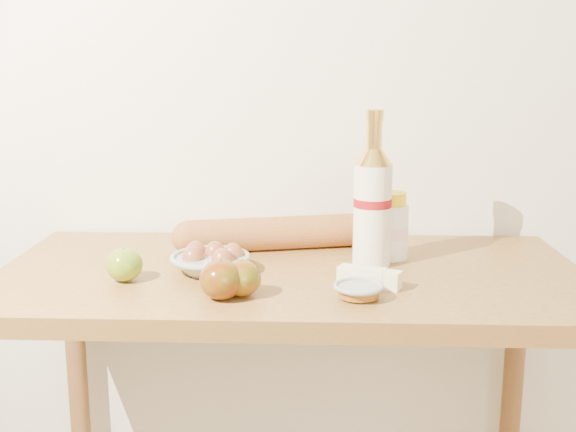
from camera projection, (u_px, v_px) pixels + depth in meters
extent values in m
cube|color=white|center=(294.00, 69.00, 1.73)|extent=(3.50, 0.02, 2.60)
cube|color=#A47535|center=(289.00, 278.00, 1.50)|extent=(1.20, 0.60, 0.04)
cylinder|color=brown|center=(80.00, 413.00, 1.86)|extent=(0.05, 0.05, 0.86)
cylinder|color=brown|center=(510.00, 421.00, 1.82)|extent=(0.05, 0.05, 0.86)
cylinder|color=white|center=(372.00, 215.00, 1.50)|extent=(0.10, 0.10, 0.21)
cylinder|color=maroon|center=(373.00, 202.00, 1.50)|extent=(0.10, 0.10, 0.02)
cone|color=gold|center=(374.00, 157.00, 1.48)|extent=(0.10, 0.10, 0.03)
cylinder|color=gold|center=(374.00, 135.00, 1.47)|extent=(0.04, 0.04, 0.06)
cylinder|color=gold|center=(375.00, 115.00, 1.46)|extent=(0.05, 0.05, 0.02)
cylinder|color=white|center=(391.00, 231.00, 1.57)|extent=(0.07, 0.07, 0.12)
cylinder|color=#FBDBD3|center=(391.00, 231.00, 1.57)|extent=(0.07, 0.07, 0.03)
cylinder|color=#FFE80D|center=(392.00, 199.00, 1.55)|extent=(0.06, 0.06, 0.03)
torus|color=#98A69F|center=(210.00, 257.00, 1.47)|extent=(0.19, 0.19, 0.01)
ellipsoid|color=brown|center=(193.00, 260.00, 1.46)|extent=(0.05, 0.05, 0.06)
ellipsoid|color=brown|center=(223.00, 262.00, 1.44)|extent=(0.05, 0.05, 0.06)
ellipsoid|color=brown|center=(215.00, 255.00, 1.50)|extent=(0.05, 0.05, 0.06)
ellipsoid|color=brown|center=(196.00, 254.00, 1.50)|extent=(0.05, 0.05, 0.06)
ellipsoid|color=brown|center=(233.00, 256.00, 1.48)|extent=(0.05, 0.05, 0.06)
cylinder|color=#B77238|center=(272.00, 233.00, 1.64)|extent=(0.38, 0.16, 0.08)
sphere|color=#B77238|center=(189.00, 237.00, 1.60)|extent=(0.09, 0.09, 0.08)
sphere|color=#B77238|center=(352.00, 230.00, 1.67)|extent=(0.09, 0.09, 0.08)
ellipsoid|color=#99981E|center=(124.00, 265.00, 1.41)|extent=(0.09, 0.09, 0.07)
cylinder|color=#4C3719|center=(124.00, 251.00, 1.40)|extent=(0.01, 0.01, 0.01)
ellipsoid|color=#880708|center=(221.00, 280.00, 1.31)|extent=(0.10, 0.10, 0.07)
cylinder|color=#4A3018|center=(221.00, 263.00, 1.30)|extent=(0.01, 0.01, 0.01)
ellipsoid|color=#981708|center=(241.00, 278.00, 1.32)|extent=(0.08, 0.08, 0.07)
cylinder|color=#533C1B|center=(241.00, 263.00, 1.32)|extent=(0.01, 0.01, 0.01)
torus|color=gray|center=(226.00, 279.00, 1.35)|extent=(0.10, 0.10, 0.01)
cylinder|color=brown|center=(226.00, 284.00, 1.36)|extent=(0.08, 0.08, 0.02)
torus|color=#919E99|center=(359.00, 286.00, 1.31)|extent=(0.10, 0.10, 0.01)
cylinder|color=brown|center=(359.00, 291.00, 1.31)|extent=(0.08, 0.08, 0.02)
cube|color=#FDFAC4|center=(369.00, 277.00, 1.38)|extent=(0.13, 0.08, 0.03)
cube|color=white|center=(369.00, 277.00, 1.38)|extent=(0.07, 0.06, 0.04)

